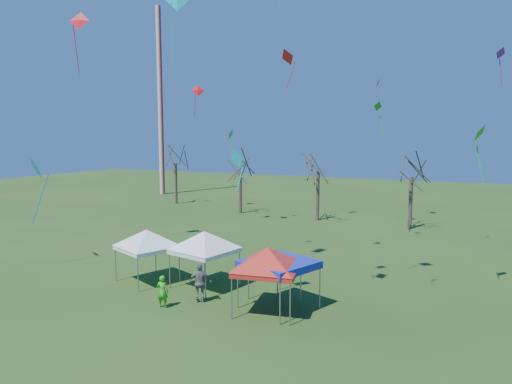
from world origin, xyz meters
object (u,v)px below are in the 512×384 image
Objects in this scene: tree_3 at (412,158)px; tent_white_mid at (204,235)px; tree_1 at (240,157)px; person_grey at (200,283)px; tent_red at (268,252)px; radio_mast at (160,102)px; tree_2 at (318,154)px; tent_white_west at (147,233)px; tent_blue at (279,264)px; person_green at (163,291)px; tree_0 at (175,149)px.

tent_white_mid is (-7.45, -20.76, -3.31)m from tree_3.
tree_1 is at bearing 177.94° from tree_3.
tent_red is at bearing 157.50° from person_grey.
tree_2 is (25.63, -9.62, -6.21)m from radio_mast.
tree_1 is 3.98× the size of person_grey.
tree_3 is at bearing 63.20° from tent_white_west.
tent_blue is (5.59, -22.14, -4.23)m from tree_2.
person_grey is 1.25× the size of person_green.
person_grey is at bearing -51.94° from tree_0.
person_grey is (27.58, -32.71, -11.55)m from radio_mast.
tent_blue is at bearing -3.36° from tent_white_west.
tent_blue is (7.97, -0.47, -0.61)m from tent_white_west.
radio_mast reaches higher than tree_3.
tree_3 is 2.17× the size of tent_blue.
tent_white_mid is 1.00× the size of tent_red.
tent_red reaches higher than tent_blue.
tree_1 is 26.00m from person_grey.
tree_3 reaches higher than tent_white_west.
radio_mast is 6.58× the size of tent_red.
person_grey is (1.95, -23.09, -5.34)m from tree_2.
tent_blue is at bearing -97.33° from tree_3.
tree_0 reaches higher than tree_3.
tree_0 is 4.45× the size of person_grey.
tent_white_west is 4.87m from person_grey.
tent_red is (5.31, -22.71, -3.54)m from tree_2.
radio_mast is at bearing 126.62° from tent_white_west.
tent_white_west is 0.92× the size of tent_white_mid.
tree_2 is 23.59m from tent_red.
tree_0 is 35.23m from tent_red.
tent_white_mid reaches higher than tent_white_west.
tent_white_mid is at bearing 167.35° from tent_blue.
tree_2 reaches higher than tree_1.
tree_2 is 22.10m from tent_white_west.
tent_red is 2.00× the size of person_grey.
tree_0 reaches higher than tree_2.
radio_mast is 3.31× the size of tree_1.
tent_white_mid is (0.94, -21.09, -3.52)m from tree_2.
tent_white_west is at bearing 172.29° from tent_red.
tree_0 is 1.03× the size of tree_2.
tent_white_west is at bearing 176.64° from tent_blue.
tree_2 is 23.22m from tent_blue.
tree_2 reaches higher than tent_white_west.
tent_red is at bearing -59.19° from tree_1.
radio_mast is 16.52× the size of person_green.
tree_3 is 2.08× the size of tent_red.
tree_0 is at bearing 133.76° from tent_blue.
tree_2 is at bearing 92.56° from tent_white_mid.
radio_mast is 3.16× the size of tree_3.
person_green is at bearing -92.98° from tent_white_mid.
person_grey is at bearing -85.17° from tree_2.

